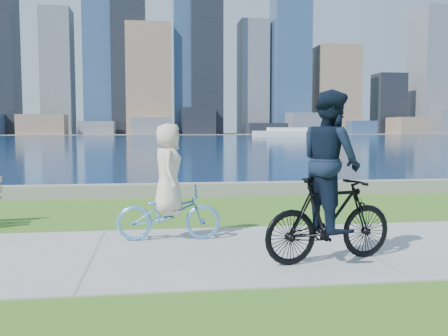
# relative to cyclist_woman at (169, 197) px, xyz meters

# --- Properties ---
(ground) EXTENTS (320.00, 320.00, 0.00)m
(ground) POSITION_rel_cyclist_woman_xyz_m (-1.12, -0.87, -0.73)
(ground) COLOR #36681B
(ground) RESTS_ON ground
(concrete_path) EXTENTS (80.00, 3.50, 0.02)m
(concrete_path) POSITION_rel_cyclist_woman_xyz_m (-1.12, -0.87, -0.72)
(concrete_path) COLOR #979893
(concrete_path) RESTS_ON ground
(seawall) EXTENTS (90.00, 0.50, 0.35)m
(seawall) POSITION_rel_cyclist_woman_xyz_m (-1.12, 5.33, -0.56)
(seawall) COLOR gray
(seawall) RESTS_ON ground
(bay_water) EXTENTS (320.00, 131.00, 0.01)m
(bay_water) POSITION_rel_cyclist_woman_xyz_m (-1.12, 71.13, -0.73)
(bay_water) COLOR #0B244A
(bay_water) RESTS_ON ground
(far_shore) EXTENTS (320.00, 30.00, 0.12)m
(far_shore) POSITION_rel_cyclist_woman_xyz_m (-1.12, 129.13, -0.67)
(far_shore) COLOR gray
(far_shore) RESTS_ON ground
(city_skyline) EXTENTS (173.02, 22.09, 76.00)m
(city_skyline) POSITION_rel_cyclist_woman_xyz_m (-3.92, 128.47, 23.47)
(city_skyline) COLOR navy
(city_skyline) RESTS_ON ground
(ferry_far) EXTENTS (13.72, 3.92, 1.86)m
(ferry_far) POSITION_rel_cyclist_woman_xyz_m (26.12, 89.78, 0.04)
(ferry_far) COLOR white
(ferry_far) RESTS_ON ground
(cyclist_woman) EXTENTS (0.64, 1.72, 1.91)m
(cyclist_woman) POSITION_rel_cyclist_woman_xyz_m (0.00, 0.00, 0.00)
(cyclist_woman) COLOR #5FA4E7
(cyclist_woman) RESTS_ON ground
(cyclist_man) EXTENTS (0.96, 2.02, 2.35)m
(cyclist_man) POSITION_rel_cyclist_woman_xyz_m (2.16, -1.64, 0.28)
(cyclist_man) COLOR black
(cyclist_man) RESTS_ON ground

